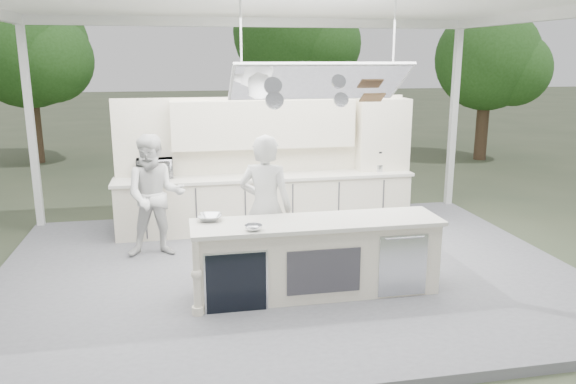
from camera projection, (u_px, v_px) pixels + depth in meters
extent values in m
plane|color=#454B34|center=(287.00, 276.00, 7.97)|extent=(90.00, 90.00, 0.00)
cube|color=slate|center=(287.00, 272.00, 7.96)|extent=(8.00, 6.00, 0.12)
cube|color=white|center=(453.00, 118.00, 11.04)|extent=(0.12, 0.12, 3.70)
cube|color=white|center=(31.00, 128.00, 9.57)|extent=(0.12, 0.12, 3.70)
cube|color=white|center=(256.00, 22.00, 9.89)|extent=(8.00, 0.12, 0.16)
cube|color=white|center=(560.00, 13.00, 7.85)|extent=(0.12, 6.00, 0.16)
cube|color=white|center=(319.00, 82.00, 6.51)|extent=(2.00, 0.71, 0.43)
cube|color=white|center=(319.00, 82.00, 6.51)|extent=(2.06, 0.76, 0.46)
cylinder|color=white|center=(241.00, 39.00, 6.23)|extent=(0.02, 0.02, 0.95)
cylinder|color=white|center=(394.00, 40.00, 6.56)|extent=(0.02, 0.02, 0.95)
cylinder|color=silver|center=(274.00, 100.00, 6.61)|extent=(0.22, 0.14, 0.21)
cylinder|color=silver|center=(341.00, 100.00, 6.71)|extent=(0.18, 0.12, 0.18)
cube|color=brown|center=(372.00, 97.00, 6.80)|extent=(0.28, 0.18, 0.12)
cube|color=white|center=(317.00, 259.00, 7.02)|extent=(3.00, 0.70, 0.90)
cube|color=white|center=(317.00, 222.00, 6.91)|extent=(3.10, 0.78, 0.05)
cylinder|color=white|center=(197.00, 277.00, 6.40)|extent=(0.11, 0.11, 0.92)
cube|color=black|center=(236.00, 283.00, 6.51)|extent=(0.70, 0.04, 0.72)
cube|color=silver|center=(236.00, 283.00, 6.50)|extent=(0.74, 0.03, 0.72)
cube|color=#38373C|center=(324.00, 271.00, 6.69)|extent=(0.90, 0.02, 0.55)
cube|color=silver|center=(403.00, 266.00, 6.87)|extent=(0.62, 0.02, 0.78)
cube|color=white|center=(266.00, 204.00, 9.65)|extent=(5.00, 0.65, 0.90)
cube|color=white|center=(266.00, 177.00, 9.54)|extent=(5.08, 0.72, 0.05)
cube|color=white|center=(263.00, 162.00, 9.78)|extent=(5.00, 0.10, 2.25)
cube|color=white|center=(264.00, 124.00, 9.50)|extent=(3.10, 0.38, 0.80)
cube|color=white|center=(382.00, 136.00, 9.90)|extent=(0.90, 0.45, 1.30)
cube|color=brown|center=(382.00, 136.00, 9.90)|extent=(0.84, 0.40, 0.03)
cylinder|color=silver|center=(378.00, 168.00, 9.88)|extent=(0.20, 0.20, 0.12)
cylinder|color=black|center=(379.00, 159.00, 9.84)|extent=(0.17, 0.17, 0.20)
cylinder|color=black|center=(397.00, 167.00, 9.94)|extent=(0.16, 0.16, 0.10)
cone|color=black|center=(397.00, 158.00, 9.90)|extent=(0.14, 0.14, 0.24)
cylinder|color=#443322|center=(35.00, 127.00, 16.24)|extent=(0.36, 0.36, 2.10)
sphere|color=#306425|center=(27.00, 47.00, 15.71)|extent=(3.40, 3.40, 3.40)
sphere|color=#306425|center=(50.00, 60.00, 15.43)|extent=(2.38, 2.38, 2.38)
cylinder|color=#443322|center=(292.00, 110.00, 19.60)|extent=(0.36, 0.36, 2.45)
sphere|color=#306425|center=(292.00, 32.00, 18.98)|extent=(4.00, 4.00, 4.00)
sphere|color=#306425|center=(319.00, 44.00, 18.65)|extent=(2.80, 2.80, 2.80)
cylinder|color=#443322|center=(482.00, 128.00, 16.78)|extent=(0.36, 0.36, 1.92)
sphere|color=#306425|center=(487.00, 59.00, 16.31)|extent=(3.00, 3.00, 3.00)
sphere|color=#306425|center=(514.00, 69.00, 16.06)|extent=(2.10, 2.10, 2.10)
imported|color=silver|center=(266.00, 208.00, 7.38)|extent=(0.84, 0.72, 1.95)
imported|color=silver|center=(155.00, 196.00, 8.25)|extent=(0.90, 0.71, 1.83)
imported|color=silver|center=(155.00, 168.00, 9.32)|extent=(0.60, 0.41, 0.33)
imported|color=#B5B8BD|center=(210.00, 218.00, 6.89)|extent=(0.35, 0.35, 0.07)
imported|color=silver|center=(253.00, 228.00, 6.50)|extent=(0.26, 0.26, 0.07)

